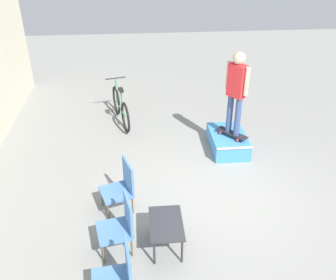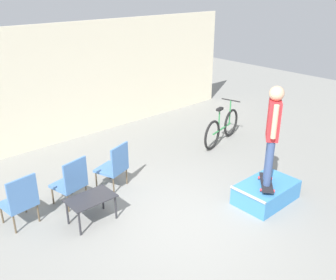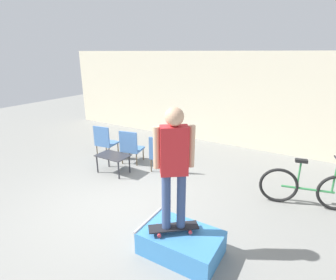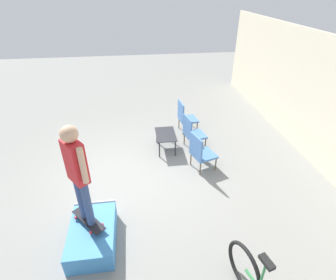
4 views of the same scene
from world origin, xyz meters
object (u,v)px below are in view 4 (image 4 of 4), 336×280
Objects in this scene: patio_chair_center at (192,132)px; patio_chair_right at (200,152)px; patio_chair_left at (185,116)px; skateboard_on_ramp at (89,220)px; coffee_table at (166,136)px; person_skater at (77,169)px; skate_ramp_box at (93,235)px.

patio_chair_right is (0.96, 0.00, 0.00)m from patio_chair_center.
skateboard_on_ramp is at bearing 139.78° from patio_chair_left.
patio_chair_left reaches higher than coffee_table.
person_skater reaches higher than coffee_table.
skateboard_on_ramp is 4.38m from patio_chair_left.
skate_ramp_box is 3.00m from patio_chair_right.
coffee_table is (-2.73, 1.69, -0.04)m from skateboard_on_ramp.
patio_chair_center is 0.96m from patio_chair_right.
patio_chair_left and patio_chair_right have the same top height.
patio_chair_right is (1.92, 0.00, 0.00)m from patio_chair_left.
skate_ramp_box is 3.67m from patio_chair_center.
patio_chair_center is (0.96, 0.00, 0.00)m from patio_chair_left.
patio_chair_center is at bearing -18.07° from patio_chair_right.
skate_ramp_box is at bearing -12.06° from person_skater.
coffee_table is at bearing 76.48° from patio_chair_center.
person_skater is 3.76m from patio_chair_center.
coffee_table is (-2.73, 1.69, -1.14)m from person_skater.
person_skater is 3.15m from patio_chair_right.
patio_chair_left reaches higher than skate_ramp_box.
skate_ramp_box is 1.27× the size of patio_chair_left.
skateboard_on_ramp is at bearing -31.75° from coffee_table.
skate_ramp_box is at bearing 109.91° from patio_chair_right.
patio_chair_left is (-3.67, 2.39, -1.05)m from person_skater.
coffee_table is at bearing 17.56° from patio_chair_right.
skateboard_on_ramp is 3.61m from patio_chair_center.
person_skater reaches higher than skateboard_on_ramp.
patio_chair_right is (-1.74, 2.40, -1.05)m from person_skater.
coffee_table is (-2.83, 1.64, 0.23)m from skate_ramp_box.
patio_chair_left is at bearing -11.72° from patio_chair_center.
person_skater is 4.50m from patio_chair_left.
patio_chair_left is at bearing 107.17° from skateboard_on_ramp.
skate_ramp_box is 0.67× the size of person_skater.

